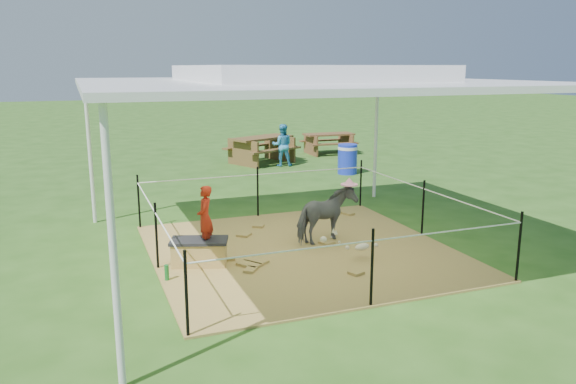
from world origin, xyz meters
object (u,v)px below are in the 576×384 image
object	(u,v)px
green_bottle	(167,272)
distant_person	(282,145)
trash_barrel	(347,159)
picnic_table_near	(262,150)
pony	(326,215)
woman	(205,211)
foal	(362,245)
picnic_table_far	(329,144)
straw_bale	(199,253)

from	to	relation	value
green_bottle	distant_person	xyz separation A→B (m)	(4.66, 8.06, 0.48)
trash_barrel	picnic_table_near	distance (m)	2.99
pony	trash_barrel	distance (m)	6.34
woman	foal	xyz separation A→B (m)	(2.24, -0.65, -0.59)
picnic_table_near	picnic_table_far	bearing A→B (deg)	-3.96
straw_bale	green_bottle	xyz separation A→B (m)	(-0.55, -0.45, -0.06)
trash_barrel	foal	bearing A→B (deg)	-114.99
picnic_table_far	pony	bearing A→B (deg)	-113.83
picnic_table_near	green_bottle	bearing A→B (deg)	-139.92
picnic_table_far	distant_person	distance (m)	2.86
green_bottle	foal	xyz separation A→B (m)	(2.89, -0.20, 0.11)
green_bottle	pony	xyz separation A→B (m)	(2.74, 0.78, 0.35)
green_bottle	trash_barrel	size ratio (longest dim) A/B	0.26
straw_bale	picnic_table_near	xyz separation A→B (m)	(3.71, 8.32, 0.20)
distant_person	green_bottle	bearing A→B (deg)	78.20
picnic_table_near	foal	bearing A→B (deg)	-122.68
foal	picnic_table_far	size ratio (longest dim) A/B	0.48
green_bottle	picnic_table_far	size ratio (longest dim) A/B	0.13
pony	foal	xyz separation A→B (m)	(0.15, -0.98, -0.24)
trash_barrel	picnic_table_near	xyz separation A→B (m)	(-1.64, 2.50, -0.00)
trash_barrel	woman	bearing A→B (deg)	-132.09
green_bottle	distant_person	world-z (taller)	distant_person
straw_bale	distant_person	distance (m)	8.66
straw_bale	green_bottle	size ratio (longest dim) A/B	3.60
straw_bale	picnic_table_far	distance (m)	11.30
woman	green_bottle	xyz separation A→B (m)	(-0.65, -0.45, -0.70)
foal	picnic_table_near	world-z (taller)	picnic_table_near
straw_bale	distant_person	xyz separation A→B (m)	(4.11, 7.61, 0.42)
foal	pony	bearing A→B (deg)	83.91
green_bottle	foal	distance (m)	2.90
straw_bale	pony	world-z (taller)	pony
woman	foal	distance (m)	2.41
trash_barrel	pony	bearing A→B (deg)	-119.96
foal	distant_person	xyz separation A→B (m)	(1.77, 8.26, 0.37)
green_bottle	trash_barrel	xyz separation A→B (m)	(5.91, 6.27, 0.27)
green_bottle	pony	bearing A→B (deg)	15.90
woman	picnic_table_near	world-z (taller)	woman
foal	distant_person	world-z (taller)	distant_person
straw_bale	pony	bearing A→B (deg)	8.59
foal	picnic_table_near	size ratio (longest dim) A/B	0.41
woman	trash_barrel	size ratio (longest dim) A/B	1.14
pony	distant_person	xyz separation A→B (m)	(1.92, 7.28, 0.13)
picnic_table_far	distant_person	bearing A→B (deg)	-142.23
green_bottle	foal	world-z (taller)	foal
straw_bale	foal	size ratio (longest dim) A/B	0.97
woman	picnic_table_near	bearing A→B (deg)	175.49
pony	distant_person	size ratio (longest dim) A/B	0.87
foal	trash_barrel	size ratio (longest dim) A/B	0.98
straw_bale	green_bottle	bearing A→B (deg)	-140.71
trash_barrel	picnic_table_far	distance (m)	3.64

